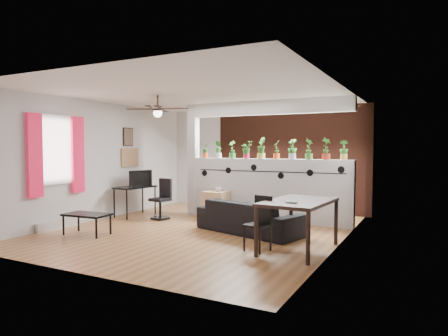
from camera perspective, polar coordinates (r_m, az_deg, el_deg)
room_shell at (r=7.66m, az=-3.24°, el=0.74°), size 6.30×7.10×2.90m
partition_wall at (r=8.71m, az=6.38°, el=-3.13°), size 3.60×0.18×1.35m
ceiling_header at (r=8.70m, az=6.45°, el=8.58°), size 3.60×0.18×0.30m
pier_column at (r=9.51m, az=-4.40°, el=1.17°), size 0.22×0.20×2.60m
brick_panel at (r=10.05m, az=9.41°, el=1.24°), size 3.90×0.05×2.60m
vine_decal at (r=8.58m, az=6.17°, el=-0.50°), size 3.31×0.01×0.30m
window_assembly at (r=8.40m, az=-22.80°, el=2.13°), size 0.09×1.30×1.55m
baseboard_heater at (r=8.52m, az=-22.54°, el=-7.45°), size 0.08×1.00×0.18m
corkboard at (r=9.93m, az=-13.30°, el=1.47°), size 0.03×0.60×0.45m
framed_art at (r=9.90m, az=-13.53°, el=4.35°), size 0.03×0.34×0.44m
ceiling_fan at (r=7.88m, az=-9.46°, el=8.15°), size 1.19×1.19×0.43m
potted_plant_0 at (r=9.34m, az=-2.68°, el=2.62°), size 0.14×0.17×0.36m
potted_plant_1 at (r=9.17m, az=-0.78°, el=2.75°), size 0.26×0.25×0.40m
potted_plant_2 at (r=9.01m, az=1.19°, el=2.74°), size 0.23×0.21×0.40m
potted_plant_3 at (r=8.86m, az=3.23°, el=2.71°), size 0.23×0.24×0.39m
potted_plant_4 at (r=8.72m, az=5.34°, el=2.97°), size 0.28×0.31×0.47m
potted_plant_5 at (r=8.60m, az=7.51°, el=2.68°), size 0.21×0.23×0.39m
potted_plant_6 at (r=8.48m, az=9.75°, el=2.76°), size 0.25×0.22×0.42m
potted_plant_7 at (r=8.38m, az=12.04°, el=2.78°), size 0.28×0.27×0.43m
potted_plant_8 at (r=8.30m, az=14.38°, el=2.80°), size 0.29×0.26×0.45m
potted_plant_9 at (r=8.23m, az=16.76°, el=2.56°), size 0.22×0.19×0.39m
sofa at (r=7.54m, az=3.65°, el=-7.05°), size 2.10×1.29×0.57m
cube_shelf at (r=8.91m, az=-1.16°, el=-5.34°), size 0.52×0.46×0.62m
cup at (r=8.84m, az=-0.88°, el=-3.04°), size 0.15×0.15×0.10m
computer_desk at (r=9.50m, az=-12.60°, el=-2.97°), size 0.62×1.01×0.69m
monitor at (r=9.60m, az=-12.03°, el=-1.90°), size 0.36×0.14×0.20m
office_chair at (r=9.01m, az=-8.87°, el=-4.77°), size 0.46×0.46×0.88m
dining_table at (r=6.30m, az=10.62°, el=-5.30°), size 0.97×1.49×0.78m
book at (r=6.03m, az=8.89°, el=-4.75°), size 0.20×0.25×0.02m
folding_chair at (r=6.25m, az=5.24°, el=-7.16°), size 0.41×0.41×0.85m
coffee_table at (r=7.75m, az=-19.00°, el=-6.48°), size 0.87×0.53×0.39m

